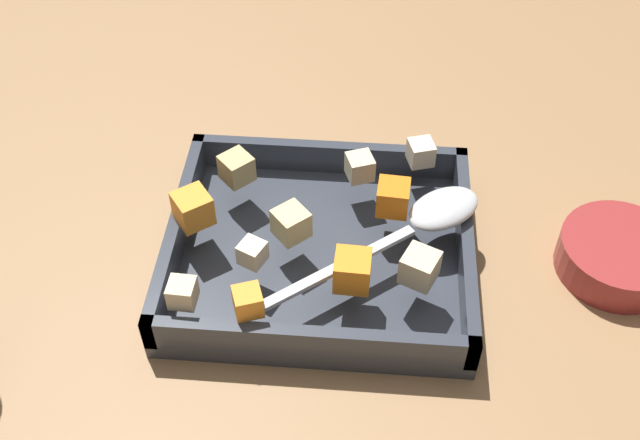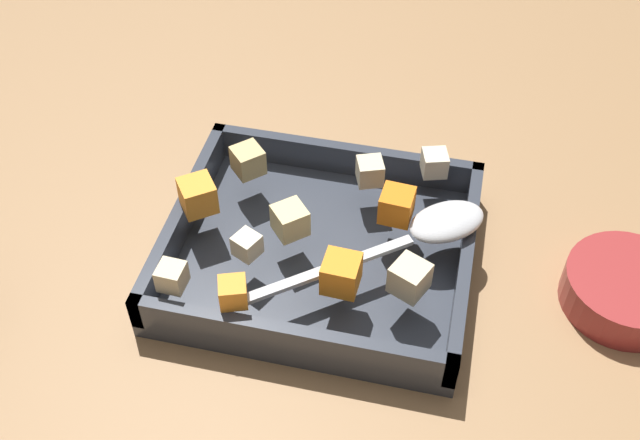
% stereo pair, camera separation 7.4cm
% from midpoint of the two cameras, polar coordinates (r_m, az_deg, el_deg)
% --- Properties ---
extents(ground_plane, '(4.00, 4.00, 0.00)m').
position_cam_midpoint_polar(ground_plane, '(0.78, -3.69, -3.75)').
color(ground_plane, '#936D47').
extents(baking_dish, '(0.30, 0.26, 0.05)m').
position_cam_midpoint_polar(baking_dish, '(0.77, -2.74, -2.48)').
color(baking_dish, '#333842').
rests_on(baking_dish, ground_plane).
extents(carrot_chunk_front_center, '(0.03, 0.03, 0.03)m').
position_cam_midpoint_polar(carrot_chunk_front_center, '(0.75, 2.62, 1.52)').
color(carrot_chunk_front_center, orange).
rests_on(carrot_chunk_front_center, baking_dish).
extents(carrot_chunk_back_center, '(0.03, 0.03, 0.02)m').
position_cam_midpoint_polar(carrot_chunk_back_center, '(0.68, -8.47, -6.14)').
color(carrot_chunk_back_center, orange).
rests_on(carrot_chunk_back_center, baking_dish).
extents(carrot_chunk_far_right, '(0.05, 0.05, 0.03)m').
position_cam_midpoint_polar(carrot_chunk_far_right, '(0.76, -12.13, 0.70)').
color(carrot_chunk_far_right, orange).
rests_on(carrot_chunk_far_right, baking_dish).
extents(carrot_chunk_center, '(0.03, 0.03, 0.03)m').
position_cam_midpoint_polar(carrot_chunk_center, '(0.69, -0.66, -3.92)').
color(carrot_chunk_center, orange).
rests_on(carrot_chunk_center, baking_dish).
extents(potato_chunk_near_left, '(0.04, 0.04, 0.03)m').
position_cam_midpoint_polar(potato_chunk_near_left, '(0.70, 4.36, -3.67)').
color(potato_chunk_near_left, beige).
rests_on(potato_chunk_near_left, baking_dish).
extents(potato_chunk_corner_nw, '(0.04, 0.04, 0.03)m').
position_cam_midpoint_polar(potato_chunk_corner_nw, '(0.79, -8.84, 3.67)').
color(potato_chunk_corner_nw, tan).
rests_on(potato_chunk_corner_nw, baking_dish).
extents(potato_chunk_mid_right, '(0.03, 0.03, 0.03)m').
position_cam_midpoint_polar(potato_chunk_mid_right, '(0.79, 0.28, 3.81)').
color(potato_chunk_mid_right, beige).
rests_on(potato_chunk_mid_right, baking_dish).
extents(potato_chunk_rim_edge, '(0.03, 0.03, 0.02)m').
position_cam_midpoint_polar(potato_chunk_rim_edge, '(0.72, -7.97, -2.57)').
color(potato_chunk_rim_edge, beige).
rests_on(potato_chunk_rim_edge, baking_dish).
extents(potato_chunk_near_right, '(0.02, 0.02, 0.02)m').
position_cam_midpoint_polar(potato_chunk_near_right, '(0.70, -13.14, -5.42)').
color(potato_chunk_near_right, beige).
rests_on(potato_chunk_near_right, baking_dish).
extents(potato_chunk_corner_se, '(0.04, 0.04, 0.03)m').
position_cam_midpoint_polar(potato_chunk_corner_se, '(0.73, -5.05, -0.43)').
color(potato_chunk_corner_se, '#E0CC89').
rests_on(potato_chunk_corner_se, baking_dish).
extents(parsnip_chunk_mid_left, '(0.03, 0.03, 0.02)m').
position_cam_midpoint_polar(parsnip_chunk_mid_left, '(0.81, 4.85, 4.86)').
color(parsnip_chunk_mid_left, beige).
rests_on(parsnip_chunk_mid_left, baking_dish).
extents(serving_spoon, '(0.22, 0.18, 0.02)m').
position_cam_midpoint_polar(serving_spoon, '(0.75, 5.51, 0.24)').
color(serving_spoon, silver).
rests_on(serving_spoon, baking_dish).
extents(small_prep_bowl, '(0.12, 0.12, 0.04)m').
position_cam_midpoint_polar(small_prep_bowl, '(0.81, 18.72, -2.65)').
color(small_prep_bowl, maroon).
rests_on(small_prep_bowl, ground_plane).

